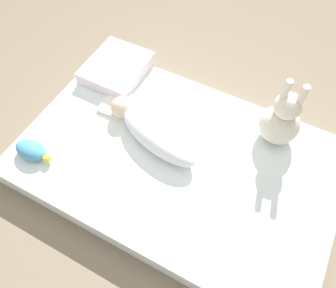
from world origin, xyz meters
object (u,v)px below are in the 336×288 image
at_px(swaddled_baby, 153,132).
at_px(turtle_plush, 32,150).
at_px(pillow, 117,68).
at_px(bunny_plush, 281,120).

height_order(swaddled_baby, turtle_plush, swaddled_baby).
bearing_deg(turtle_plush, pillow, 85.04).
xyz_separation_m(pillow, bunny_plush, (0.96, -0.01, 0.10)).
distance_m(swaddled_baby, pillow, 0.52).
distance_m(pillow, turtle_plush, 0.68).
bearing_deg(pillow, bunny_plush, -0.44).
distance_m(swaddled_baby, turtle_plush, 0.60).
xyz_separation_m(swaddled_baby, bunny_plush, (0.54, 0.31, 0.07)).
bearing_deg(pillow, turtle_plush, -94.96).
height_order(swaddled_baby, bunny_plush, bunny_plush).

